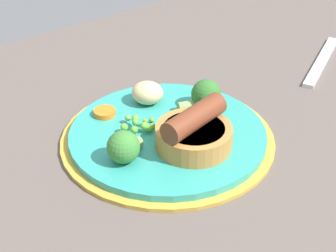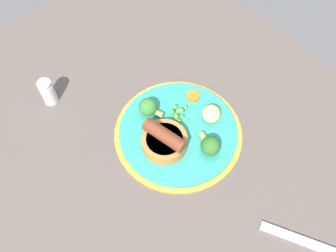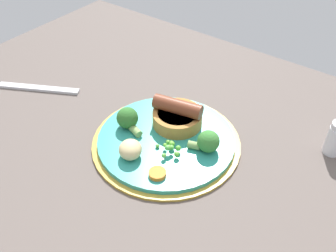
% 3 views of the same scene
% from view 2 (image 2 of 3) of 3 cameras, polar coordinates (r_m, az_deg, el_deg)
% --- Properties ---
extents(dining_table, '(1.10, 0.80, 0.03)m').
position_cam_2_polar(dining_table, '(0.79, 2.15, -3.01)').
color(dining_table, '#564C47').
rests_on(dining_table, ground).
extents(dinner_plate, '(0.27, 0.27, 0.01)m').
position_cam_2_polar(dinner_plate, '(0.78, 1.57, -1.01)').
color(dinner_plate, '#B79333').
rests_on(dinner_plate, dining_table).
extents(sausage_pudding, '(0.09, 0.09, 0.05)m').
position_cam_2_polar(sausage_pudding, '(0.74, -0.54, -2.19)').
color(sausage_pudding, '#AD7538').
rests_on(sausage_pudding, dinner_plate).
extents(pea_pile, '(0.05, 0.04, 0.02)m').
position_cam_2_polar(pea_pile, '(0.79, 1.66, 2.03)').
color(pea_pile, '#51AC38').
rests_on(pea_pile, dinner_plate).
extents(broccoli_floret_near, '(0.05, 0.04, 0.04)m').
position_cam_2_polar(broccoli_floret_near, '(0.79, -2.98, 2.82)').
color(broccoli_floret_near, '#387A33').
rests_on(broccoli_floret_near, dinner_plate).
extents(broccoli_floret_far, '(0.06, 0.04, 0.04)m').
position_cam_2_polar(broccoli_floret_far, '(0.74, 6.44, -2.97)').
color(broccoli_floret_far, '#2D6628').
rests_on(broccoli_floret_far, dinner_plate).
extents(potato_chunk_0, '(0.06, 0.06, 0.03)m').
position_cam_2_polar(potato_chunk_0, '(0.79, 6.55, 1.93)').
color(potato_chunk_0, '#CCB77F').
rests_on(potato_chunk_0, dinner_plate).
extents(carrot_slice_2, '(0.03, 0.03, 0.01)m').
position_cam_2_polar(carrot_slice_2, '(0.82, 3.84, 4.57)').
color(carrot_slice_2, orange).
rests_on(carrot_slice_2, dinner_plate).
extents(fork, '(0.17, 0.10, 0.01)m').
position_cam_2_polar(fork, '(0.75, 20.77, -16.39)').
color(fork, silver).
rests_on(fork, dining_table).
extents(salt_shaker, '(0.03, 0.03, 0.06)m').
position_cam_2_polar(salt_shaker, '(0.85, -17.84, 4.94)').
color(salt_shaker, silver).
rests_on(salt_shaker, dining_table).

